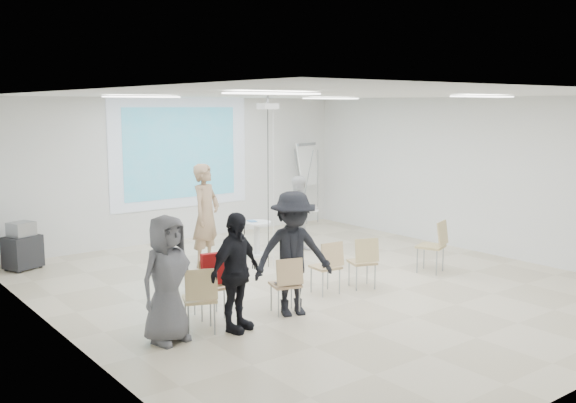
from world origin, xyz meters
TOP-DOWN VIEW (x-y plane):
  - floor at (0.00, 0.00)m, footprint 8.00×9.00m
  - ceiling at (0.00, 0.00)m, footprint 8.00×9.00m
  - wall_back at (0.00, 4.55)m, footprint 8.00×0.10m
  - wall_left at (-4.05, 0.00)m, footprint 0.10×9.00m
  - wall_right at (4.05, 0.00)m, footprint 0.10×9.00m
  - projection_halo at (0.00, 4.49)m, footprint 3.20×0.01m
  - projection_image at (0.00, 4.47)m, footprint 2.60×0.01m
  - pedestal_table at (0.36, 2.23)m, footprint 0.61×0.61m
  - player_left at (-0.79, 2.15)m, footprint 0.91×0.81m
  - player_right at (1.31, 2.09)m, footprint 1.00×0.94m
  - controller_left at (-0.61, 2.40)m, footprint 0.09×0.12m
  - controller_right at (1.13, 2.34)m, footprint 0.10×0.13m
  - chair_far_left at (-2.61, -0.79)m, footprint 0.53×0.55m
  - chair_left_mid at (-2.20, -0.36)m, footprint 0.46×0.49m
  - chair_left_inner at (-1.30, -0.85)m, footprint 0.48×0.49m
  - chair_center at (-0.23, -0.49)m, footprint 0.42×0.45m
  - chair_right_inner at (0.41, -0.60)m, footprint 0.50×0.52m
  - chair_right_far at (2.06, -0.64)m, footprint 0.56×0.57m
  - red_jacket at (-2.19, -0.51)m, footprint 0.44×0.18m
  - laptop at (-1.28, -0.77)m, footprint 0.34×0.29m
  - audience_left at (-2.19, -0.96)m, footprint 1.16×0.91m
  - audience_mid at (-1.23, -0.91)m, footprint 1.40×1.04m
  - audience_outer at (-3.05, -0.79)m, footprint 0.95×0.72m
  - flipchart_easel at (3.15, 4.12)m, footprint 0.82×0.64m
  - av_cart at (-3.44, 3.92)m, footprint 0.68×0.62m
  - ceiling_projector at (0.10, 1.49)m, footprint 0.30×0.25m
  - fluor_panel_nw at (-2.00, 2.00)m, footprint 1.20×0.30m
  - fluor_panel_ne at (2.00, 2.00)m, footprint 1.20×0.30m
  - fluor_panel_sw at (-2.00, -1.50)m, footprint 1.20×0.30m
  - fluor_panel_se at (2.00, -1.50)m, footprint 1.20×0.30m

SIDE VIEW (x-z plane):
  - floor at x=0.00m, z-range -0.10..0.00m
  - pedestal_table at x=0.36m, z-range 0.04..0.72m
  - av_cart at x=-3.44m, z-range -0.03..0.80m
  - laptop at x=-1.28m, z-range 0.42..0.44m
  - chair_left_inner at x=-1.30m, z-range 0.07..0.88m
  - chair_right_inner at x=0.41m, z-range 0.07..0.89m
  - chair_center at x=-0.23m, z-range 0.07..0.89m
  - chair_left_mid at x=-2.20m, z-range 0.08..0.91m
  - chair_far_left at x=-2.61m, z-range 0.08..0.93m
  - chair_right_far at x=2.06m, z-range 0.08..0.98m
  - red_jacket at x=-2.19m, z-range 0.51..0.93m
  - player_right at x=1.31m, z-range 0.00..1.63m
  - audience_outer at x=-3.05m, z-range 0.00..1.75m
  - audience_left at x=-2.19m, z-range 0.00..1.75m
  - audience_mid at x=-1.23m, z-range 0.00..1.93m
  - player_left at x=-0.79m, z-range 0.00..2.07m
  - controller_right at x=1.13m, z-range 1.08..1.12m
  - controller_left at x=-0.61m, z-range 1.35..1.39m
  - flipchart_easel at x=3.15m, z-range 0.46..2.42m
  - wall_back at x=0.00m, z-range 0.00..3.00m
  - wall_left at x=-4.05m, z-range 0.00..3.00m
  - wall_right at x=4.05m, z-range 0.00..3.00m
  - projection_halo at x=0.00m, z-range 0.70..3.00m
  - projection_image at x=0.00m, z-range 0.90..2.80m
  - ceiling_projector at x=0.10m, z-range 1.19..4.19m
  - fluor_panel_nw at x=-2.00m, z-range 2.96..2.98m
  - fluor_panel_ne at x=2.00m, z-range 2.96..2.98m
  - fluor_panel_sw at x=-2.00m, z-range 2.96..2.98m
  - fluor_panel_se at x=2.00m, z-range 2.96..2.98m
  - ceiling at x=0.00m, z-range 3.00..3.10m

